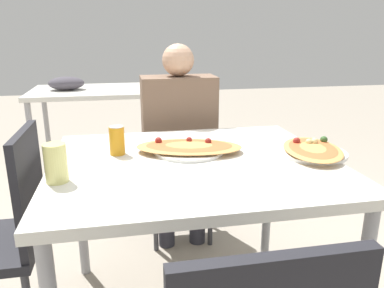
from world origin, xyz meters
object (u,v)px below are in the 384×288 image
Objects in this scene: dining_table at (194,176)px; soda_can at (117,140)px; drink_glass at (56,163)px; chair_side_left at (5,230)px; pizza_second at (312,150)px; person_seated at (179,130)px; pizza_main at (188,148)px; chair_far_seated at (177,155)px.

dining_table is 9.36× the size of soda_can.
dining_table is at bearing 14.64° from drink_glass.
chair_side_left is 1.32m from pizza_second.
person_seated is 2.86× the size of pizza_second.
drink_glass reaches higher than pizza_main.
dining_table is 0.79m from chair_side_left.
pizza_second is (1.29, -0.03, 0.27)m from chair_side_left.
chair_far_seated is 1.00× the size of chair_side_left.
drink_glass is at bearing -120.84° from chair_side_left.
dining_table is 0.53m from pizza_second.
pizza_second is (0.47, -0.73, 0.07)m from person_seated.
drink_glass is (-0.21, -0.28, 0.01)m from soda_can.
person_seated is 9.83× the size of soda_can.
chair_far_seated reaches higher than pizza_second.
dining_table is 1.25× the size of chair_far_seated.
drink_glass reaches higher than dining_table.
pizza_main is 0.31m from soda_can.
dining_table is at bearing 85.94° from person_seated.
soda_can reaches higher than dining_table.
drink_glass is (-0.57, -0.85, 0.12)m from person_seated.
pizza_second reaches higher than pizza_main.
pizza_second is at bearing 122.67° from person_seated.
chair_side_left is 2.17× the size of pizza_second.
dining_table is 0.95× the size of person_seated.
pizza_second reaches higher than dining_table.
pizza_second is at bearing -91.50° from chair_side_left.
chair_far_seated is (0.05, 0.83, -0.18)m from dining_table.
person_seated is at bearing -49.58° from chair_side_left.
dining_table is 2.29× the size of pizza_main.
dining_table is 0.71m from person_seated.
chair_far_seated is at bearing 62.17° from soda_can.
dining_table is 0.56m from drink_glass.
pizza_second is at bearing 119.00° from chair_far_seated.
pizza_main is at bearing 84.75° from person_seated.
pizza_second is (0.52, -0.02, 0.09)m from dining_table.
chair_far_seated is at bearing 85.59° from pizza_main.
chair_side_left is 0.43m from drink_glass.
drink_glass reaches higher than pizza_second.
chair_far_seated reaches higher than drink_glass.
chair_side_left is at bearing 178.50° from pizza_second.
pizza_main is 4.08× the size of soda_can.
chair_far_seated is at bearing 59.23° from drink_glass.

